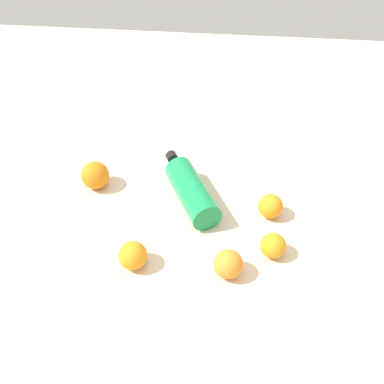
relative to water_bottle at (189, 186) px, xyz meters
The scene contains 7 objects.
ground_plane 0.06m from the water_bottle, 54.17° to the right, with size 2.40×2.40×0.00m, color beige.
water_bottle is the anchor object (origin of this frame).
orange_0 0.27m from the water_bottle, behind, with size 0.08×0.08×0.08m, color orange.
orange_1 0.28m from the water_bottle, 38.70° to the right, with size 0.06×0.06×0.06m, color orange.
orange_2 0.27m from the water_bottle, 64.31° to the right, with size 0.07×0.07×0.07m, color orange.
orange_3 0.22m from the water_bottle, 11.66° to the right, with size 0.06×0.06×0.06m, color orange.
orange_4 0.27m from the water_bottle, 112.34° to the right, with size 0.07×0.07×0.07m, color orange.
Camera 1 is at (0.07, -0.80, 0.78)m, focal length 38.79 mm.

